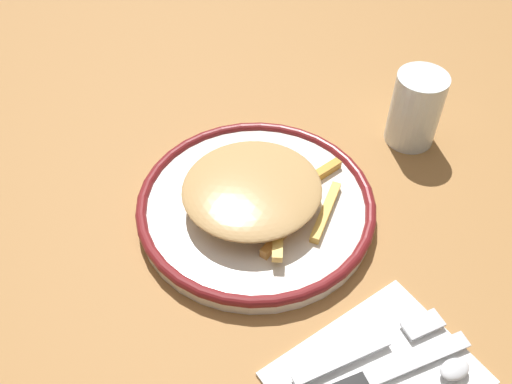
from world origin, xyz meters
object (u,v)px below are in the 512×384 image
Objects in this scene: fries_heap at (256,191)px; water_glass at (416,109)px; napkin at (377,377)px; knife at (362,381)px; fork at (371,348)px; plate at (256,206)px; spoon at (427,383)px.

water_glass reaches higher than fries_heap.
fries_heap is 2.12× the size of water_glass.
napkin is 1.83× the size of water_glass.
water_glass reaches higher than knife.
napkin is (0.25, -0.01, -0.04)m from fries_heap.
fork is at bearing 155.49° from napkin.
plate is 2.79× the size of water_glass.
fries_heap is at bearing 173.99° from knife.
knife is (0.02, -0.03, 0.00)m from fork.
napkin is 0.93× the size of knife.
water_glass is at bearing 141.18° from spoon.
spoon is at bearing 56.82° from knife.
knife reaches higher than napkin.
knife reaches higher than fork.
water_glass is (-0.26, 0.29, 0.04)m from knife.
plate is 0.28m from spoon.
knife is 0.06m from spoon.
spoon reaches higher than fork.
knife is (0.25, -0.03, -0.03)m from fries_heap.
fries_heap is 0.28m from spoon.
plate is at bearing -88.14° from water_glass.
spoon is 1.43× the size of water_glass.
napkin is 1.27× the size of spoon.
knife is at bearing -6.38° from plate.
fork is 0.84× the size of knife.
plate reaches higher than napkin.
water_glass is at bearing 132.17° from fork.
water_glass is at bearing 133.94° from napkin.
fork is 1.66× the size of water_glass.
plate is at bearing -174.82° from spoon.
fries_heap is at bearing -87.53° from water_glass.
fries_heap is 1.28× the size of fork.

